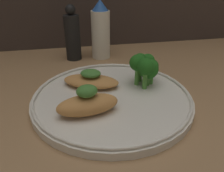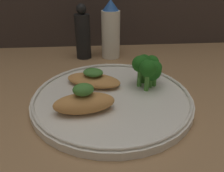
% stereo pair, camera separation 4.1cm
% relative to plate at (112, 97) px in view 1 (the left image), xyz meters
% --- Properties ---
extents(ground_plane, '(1.80, 1.80, 0.01)m').
position_rel_plate_xyz_m(ground_plane, '(0.00, 0.00, -0.01)').
color(ground_plane, '#936D47').
extents(plate, '(0.30, 0.30, 0.02)m').
position_rel_plate_xyz_m(plate, '(0.00, 0.00, 0.00)').
color(plate, silver).
rests_on(plate, ground_plane).
extents(grilled_meat_front, '(0.11, 0.06, 0.05)m').
position_rel_plate_xyz_m(grilled_meat_front, '(-0.05, -0.05, 0.02)').
color(grilled_meat_front, '#BC7F42').
rests_on(grilled_meat_front, plate).
extents(grilled_meat_middle, '(0.13, 0.09, 0.04)m').
position_rel_plate_xyz_m(grilled_meat_middle, '(-0.03, 0.05, 0.02)').
color(grilled_meat_middle, '#BC7F42').
rests_on(grilled_meat_middle, plate).
extents(broccoli_bunch, '(0.06, 0.07, 0.07)m').
position_rel_plate_xyz_m(broccoli_bunch, '(0.07, 0.03, 0.05)').
color(broccoli_bunch, '#4C8E38').
rests_on(broccoli_bunch, plate).
extents(sauce_bottle, '(0.05, 0.05, 0.16)m').
position_rel_plate_xyz_m(sauce_bottle, '(0.02, 0.25, 0.07)').
color(sauce_bottle, silver).
rests_on(sauce_bottle, ground_plane).
extents(pepper_grinder, '(0.04, 0.04, 0.15)m').
position_rel_plate_xyz_m(pepper_grinder, '(-0.06, 0.25, 0.06)').
color(pepper_grinder, black).
rests_on(pepper_grinder, ground_plane).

